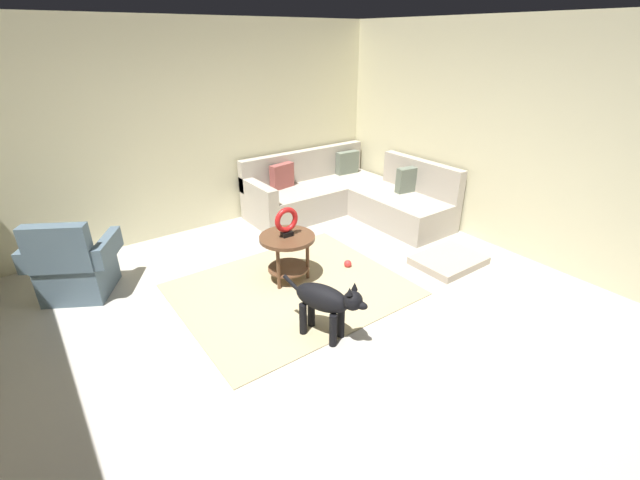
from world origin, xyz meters
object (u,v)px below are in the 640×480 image
sectional_couch (347,196)px  dog (326,302)px  dog_toy_ball (348,264)px  dog_bed_mat (449,260)px  side_table (287,246)px  armchair (75,267)px  torus_sculpture (287,221)px

sectional_couch → dog: bearing=-133.1°
dog → dog_toy_ball: 1.36m
sectional_couch → dog_bed_mat: size_ratio=2.81×
side_table → dog_toy_ball: 0.82m
armchair → side_table: armchair is taller
dog_bed_mat → dog_toy_ball: size_ratio=8.87×
armchair → side_table: size_ratio=1.66×
armchair → torus_sculpture: 2.22m
sectional_couch → dog_toy_ball: bearing=-129.0°
dog_bed_mat → dog_toy_ball: (-1.03, 0.65, 0.00)m
dog → dog_bed_mat: bearing=163.7°
armchair → side_table: 2.19m
sectional_couch → dog: sectional_couch is taller
side_table → dog_toy_ball: side_table is taller
torus_sculpture → dog_toy_ball: 0.99m
dog → side_table: bearing=-127.0°
sectional_couch → armchair: same height
side_table → torus_sculpture: (0.00, -0.00, 0.29)m
sectional_couch → dog_bed_mat: (-0.01, -1.93, -0.25)m
side_table → armchair: bearing=151.5°
torus_sculpture → dog_bed_mat: bearing=-25.3°
sectional_couch → side_table: 2.08m
side_table → dog: (-0.27, -1.05, -0.04)m
armchair → dog: (1.66, -2.09, 0.05)m
torus_sculpture → dog_toy_ball: size_ratio=3.61×
dog_bed_mat → dog_toy_ball: bearing=147.6°
side_table → torus_sculpture: size_ratio=1.84×
armchair → torus_sculpture: bearing=1.8°
side_table → torus_sculpture: torus_sculpture is taller
side_table → dog_toy_ball: size_ratio=6.65×
sectional_couch → dog: (-2.02, -2.16, 0.09)m
armchair → sectional_couch: bearing=31.3°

